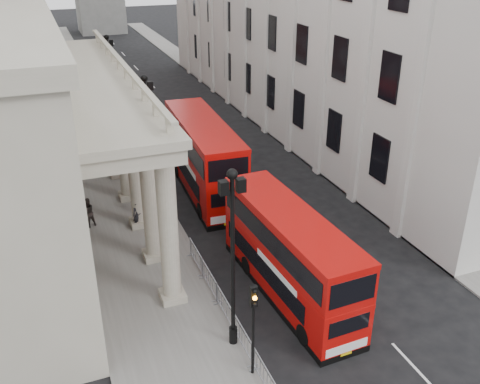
% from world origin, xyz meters
% --- Properties ---
extents(sidewalk_west, '(6.00, 140.00, 0.12)m').
position_xyz_m(sidewalk_west, '(-3.00, 30.00, 0.06)').
color(sidewalk_west, slate).
rests_on(sidewalk_west, ground).
extents(sidewalk_east, '(3.00, 140.00, 0.12)m').
position_xyz_m(sidewalk_east, '(13.50, 30.00, 0.06)').
color(sidewalk_east, slate).
rests_on(sidewalk_east, ground).
extents(kerb, '(0.20, 140.00, 0.14)m').
position_xyz_m(kerb, '(-0.05, 30.00, 0.07)').
color(kerb, slate).
rests_on(kerb, ground).
extents(lamp_post_south, '(1.05, 0.44, 8.32)m').
position_xyz_m(lamp_post_south, '(-0.60, 4.00, 4.91)').
color(lamp_post_south, black).
rests_on(lamp_post_south, sidewalk_west).
extents(lamp_post_mid, '(1.05, 0.44, 8.32)m').
position_xyz_m(lamp_post_mid, '(-0.60, 20.00, 4.91)').
color(lamp_post_mid, black).
rests_on(lamp_post_mid, sidewalk_west).
extents(lamp_post_north, '(1.05, 0.44, 8.32)m').
position_xyz_m(lamp_post_north, '(-0.60, 36.00, 4.91)').
color(lamp_post_north, black).
rests_on(lamp_post_north, sidewalk_west).
extents(traffic_light, '(0.28, 0.33, 4.30)m').
position_xyz_m(traffic_light, '(-0.50, 1.98, 3.11)').
color(traffic_light, black).
rests_on(traffic_light, sidewalk_west).
extents(crowd_barriers, '(0.50, 18.75, 1.10)m').
position_xyz_m(crowd_barriers, '(-0.35, 2.23, 0.67)').
color(crowd_barriers, gray).
rests_on(crowd_barriers, sidewalk_west).
extents(bus_near, '(3.01, 10.50, 4.48)m').
position_xyz_m(bus_near, '(3.29, 6.56, 2.34)').
color(bus_near, '#B70B08').
rests_on(bus_near, ground).
extents(bus_far, '(3.36, 11.84, 5.06)m').
position_xyz_m(bus_far, '(3.01, 19.58, 2.64)').
color(bus_far, '#BF0B08').
rests_on(bus_far, ground).
extents(pedestrian_a, '(0.68, 0.49, 1.73)m').
position_xyz_m(pedestrian_a, '(-2.45, 15.69, 0.99)').
color(pedestrian_a, black).
rests_on(pedestrian_a, sidewalk_west).
extents(pedestrian_b, '(1.13, 1.03, 1.90)m').
position_xyz_m(pedestrian_b, '(-5.29, 16.93, 1.07)').
color(pedestrian_b, '#2A2421').
rests_on(pedestrian_b, sidewalk_west).
extents(pedestrian_c, '(0.94, 0.67, 1.79)m').
position_xyz_m(pedestrian_c, '(-1.73, 17.24, 1.02)').
color(pedestrian_c, black).
rests_on(pedestrian_c, sidewalk_west).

